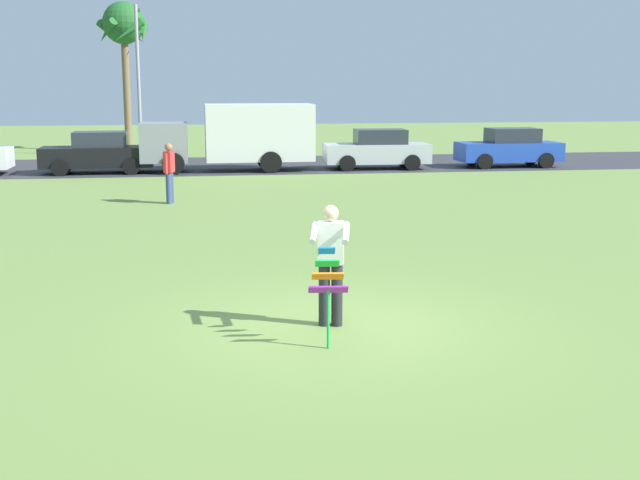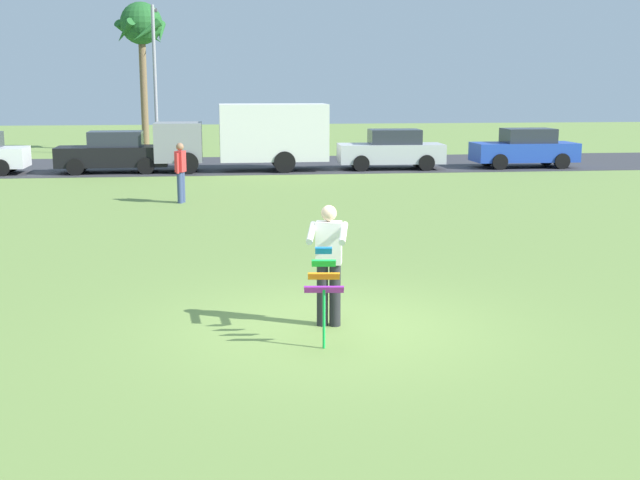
% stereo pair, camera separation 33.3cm
% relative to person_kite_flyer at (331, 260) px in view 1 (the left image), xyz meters
% --- Properties ---
extents(ground_plane, '(120.00, 120.00, 0.00)m').
position_rel_person_kite_flyer_xyz_m(ground_plane, '(0.05, -0.05, -0.95)').
color(ground_plane, olive).
extents(road_strip, '(120.00, 8.00, 0.01)m').
position_rel_person_kite_flyer_xyz_m(road_strip, '(0.05, 23.72, -0.95)').
color(road_strip, '#38383D').
rests_on(road_strip, ground).
extents(person_kite_flyer, '(0.64, 0.73, 1.73)m').
position_rel_person_kite_flyer_xyz_m(person_kite_flyer, '(0.00, 0.00, 0.00)').
color(person_kite_flyer, '#26262B').
rests_on(person_kite_flyer, ground).
extents(kite_held, '(0.52, 0.67, 1.26)m').
position_rel_person_kite_flyer_xyz_m(kite_held, '(-0.17, -0.83, -0.08)').
color(kite_held, blue).
rests_on(kite_held, ground).
extents(parked_car_black, '(4.24, 1.91, 1.60)m').
position_rel_person_kite_flyer_xyz_m(parked_car_black, '(-5.54, 21.32, -0.18)').
color(parked_car_black, black).
rests_on(parked_car_black, ground).
extents(parked_truck_grey_van, '(6.71, 2.14, 2.62)m').
position_rel_person_kite_flyer_xyz_m(parked_truck_grey_van, '(-0.16, 21.32, 0.46)').
color(parked_truck_grey_van, gray).
rests_on(parked_truck_grey_van, ground).
extents(parked_car_silver, '(4.26, 1.96, 1.60)m').
position_rel_person_kite_flyer_xyz_m(parked_car_silver, '(5.42, 21.32, -0.18)').
color(parked_car_silver, silver).
rests_on(parked_car_silver, ground).
extents(parked_car_blue, '(4.20, 1.84, 1.60)m').
position_rel_person_kite_flyer_xyz_m(parked_car_blue, '(11.02, 21.32, -0.18)').
color(parked_car_blue, '#2347B7').
rests_on(parked_car_blue, ground).
extents(palm_tree_right_near, '(2.58, 2.71, 7.44)m').
position_rel_person_kite_flyer_xyz_m(palm_tree_right_near, '(-5.21, 31.97, 5.15)').
color(palm_tree_right_near, brown).
rests_on(palm_tree_right_near, ground).
extents(streetlight_pole, '(0.24, 1.65, 7.00)m').
position_rel_person_kite_flyer_xyz_m(streetlight_pole, '(-4.39, 28.87, 3.05)').
color(streetlight_pole, '#9E9EA3').
rests_on(streetlight_pole, ground).
extents(person_walker_near, '(0.32, 0.54, 1.73)m').
position_rel_person_kite_flyer_xyz_m(person_walker_near, '(-2.60, 12.70, -0.02)').
color(person_walker_near, '#384772').
rests_on(person_walker_near, ground).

